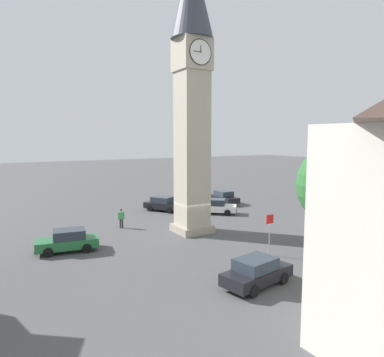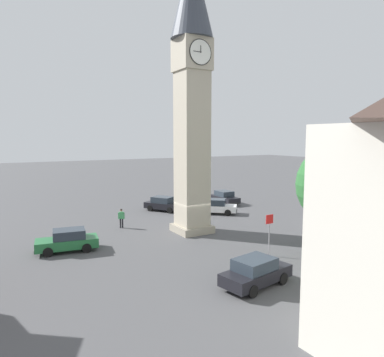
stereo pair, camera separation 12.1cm
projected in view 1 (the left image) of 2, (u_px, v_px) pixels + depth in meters
ground_plane at (192, 232)px, 29.65m from camera, size 200.00×200.00×0.00m
clock_tower at (192, 69)px, 28.14m from camera, size 3.41×3.41×22.65m
car_blue_kerb at (163, 204)px, 38.06m from camera, size 3.64×4.39×1.53m
car_silver_kerb at (216, 206)px, 36.66m from camera, size 4.24×3.95×1.53m
car_red_corner at (68, 241)px, 24.45m from camera, size 4.34×2.32×1.53m
car_white_side at (257, 272)px, 18.74m from camera, size 4.36×2.38×1.53m
car_black_far at (224, 197)px, 42.31m from camera, size 1.91×4.18×1.53m
pedestrian at (121, 217)px, 30.81m from camera, size 0.54×0.31×1.69m
tree at (340, 185)px, 22.18m from camera, size 5.35×5.35×7.57m
lamp_post at (313, 195)px, 25.67m from camera, size 0.36×0.36×5.60m
road_sign at (270, 228)px, 23.37m from camera, size 0.60×0.07×2.80m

